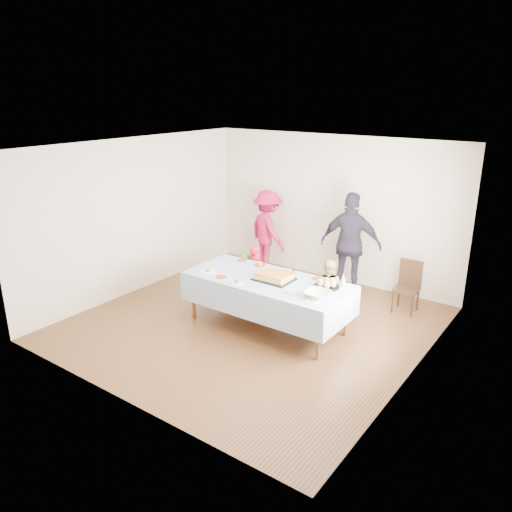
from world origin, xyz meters
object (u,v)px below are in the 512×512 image
(party_table, at_px, (267,282))
(adult_left, at_px, (268,230))
(birthday_cake, at_px, (274,277))
(dining_chair, at_px, (408,283))

(party_table, height_order, adult_left, adult_left)
(birthday_cake, distance_m, dining_chair, 2.31)
(adult_left, bearing_deg, dining_chair, -161.69)
(birthday_cake, xyz_separation_m, dining_chair, (1.42, 1.79, -0.35))
(party_table, bearing_deg, adult_left, 124.32)
(dining_chair, bearing_deg, party_table, -132.78)
(dining_chair, height_order, adult_left, adult_left)
(birthday_cake, height_order, adult_left, adult_left)
(party_table, distance_m, dining_chair, 2.39)
(birthday_cake, distance_m, adult_left, 2.63)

